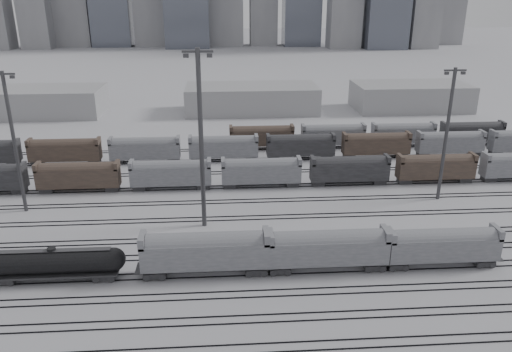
{
  "coord_description": "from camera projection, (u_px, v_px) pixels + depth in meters",
  "views": [
    {
      "loc": [
        0.87,
        -56.52,
        35.33
      ],
      "look_at": [
        6.67,
        27.09,
        4.0
      ],
      "focal_mm": 35.0,
      "sensor_mm": 36.0,
      "label": 1
    }
  ],
  "objects": [
    {
      "name": "tracks",
      "position": [
        219.0,
        220.0,
        81.46
      ],
      "size": [
        220.0,
        71.5,
        0.16
      ],
      "color": "black",
      "rests_on": "ground"
    },
    {
      "name": "bg_string_far",
      "position": [
        368.0,
        135.0,
        118.78
      ],
      "size": [
        66.0,
        3.0,
        5.6
      ],
      "color": "brown",
      "rests_on": "ground"
    },
    {
      "name": "ground",
      "position": [
        219.0,
        278.0,
        65.13
      ],
      "size": [
        900.0,
        900.0,
        0.0
      ],
      "primitive_type": "plane",
      "color": "silver",
      "rests_on": "ground"
    },
    {
      "name": "hopper_car_a",
      "position": [
        205.0,
        250.0,
        64.66
      ],
      "size": [
        16.67,
        3.31,
        5.96
      ],
      "color": "black",
      "rests_on": "ground"
    },
    {
      "name": "bg_string_near",
      "position": [
        261.0,
        173.0,
        94.57
      ],
      "size": [
        151.0,
        3.0,
        5.6
      ],
      "color": "gray",
      "rests_on": "ground"
    },
    {
      "name": "warehouse_mid",
      "position": [
        252.0,
        99.0,
        153.15
      ],
      "size": [
        40.0,
        18.0,
        8.0
      ],
      "primitive_type": "cube",
      "color": "gray",
      "rests_on": "ground"
    },
    {
      "name": "tank_car_b",
      "position": [
        53.0,
        262.0,
        63.78
      ],
      "size": [
        18.29,
        3.05,
        4.52
      ],
      "color": "black",
      "rests_on": "ground"
    },
    {
      "name": "hopper_car_b",
      "position": [
        328.0,
        247.0,
        65.76
      ],
      "size": [
        15.98,
        3.17,
        5.71
      ],
      "color": "black",
      "rests_on": "ground"
    },
    {
      "name": "bg_string_mid",
      "position": [
        301.0,
        147.0,
        110.17
      ],
      "size": [
        151.0,
        3.0,
        5.6
      ],
      "color": "black",
      "rests_on": "ground"
    },
    {
      "name": "hopper_car_c",
      "position": [
        443.0,
        244.0,
        66.84
      ],
      "size": [
        15.16,
        3.01,
        5.42
      ],
      "color": "black",
      "rests_on": "ground"
    },
    {
      "name": "warehouse_right",
      "position": [
        410.0,
        96.0,
        156.39
      ],
      "size": [
        35.0,
        18.0,
        8.0
      ],
      "primitive_type": "cube",
      "color": "gray",
      "rests_on": "ground"
    },
    {
      "name": "light_mast_d",
      "position": [
        447.0,
        132.0,
        85.58
      ],
      "size": [
        3.75,
        0.6,
        23.42
      ],
      "color": "#3C3C3F",
      "rests_on": "ground"
    },
    {
      "name": "light_mast_b",
      "position": [
        14.0,
        140.0,
        80.66
      ],
      "size": [
        3.78,
        0.61,
        23.64
      ],
      "color": "#3C3C3F",
      "rests_on": "ground"
    },
    {
      "name": "light_mast_c",
      "position": [
        201.0,
        137.0,
        74.63
      ],
      "size": [
        4.44,
        0.71,
        27.74
      ],
      "color": "#3C3C3F",
      "rests_on": "ground"
    },
    {
      "name": "warehouse_left",
      "position": [
        18.0,
        102.0,
        148.62
      ],
      "size": [
        50.0,
        18.0,
        8.0
      ],
      "primitive_type": "cube",
      "color": "gray",
      "rests_on": "ground"
    }
  ]
}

